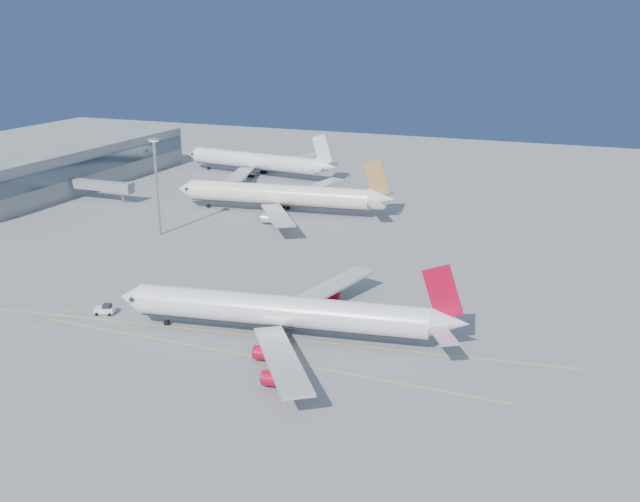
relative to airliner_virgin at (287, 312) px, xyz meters
The scene contains 9 objects.
ground 9.72m from the airliner_virgin, 150.15° to the left, with size 500.00×500.00×0.00m, color slate.
terminal 151.23m from the airliner_virgin, 143.88° to the left, with size 18.40×110.00×15.00m.
jet_bridge 125.94m from the airliner_virgin, 142.80° to the left, with size 23.60×3.60×6.90m.
taxiway_lines 24.82m from the airliner_virgin, 154.45° to the left, with size 118.86×140.00×0.02m.
airliner_virgin is the anchor object (origin of this frame).
airliner_etihad 92.83m from the airliner_virgin, 114.91° to the left, with size 70.57×64.76×18.42m.
airliner_third 150.87m from the airliner_virgin, 118.38° to the left, with size 68.24×62.47×18.31m.
pushback_tug 39.31m from the airliner_virgin, behind, with size 4.26×3.26×2.17m.
light_mast 79.37m from the airliner_virgin, 141.04° to the left, with size 2.33×2.33×26.99m.
Camera 1 is at (58.43, -116.41, 56.47)m, focal length 40.00 mm.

